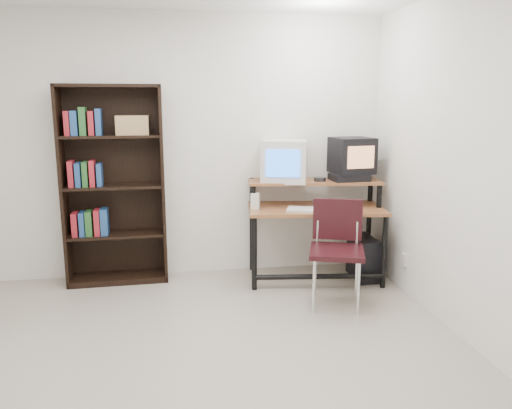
{
  "coord_description": "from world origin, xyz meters",
  "views": [
    {
      "loc": [
        -0.08,
        -3.05,
        1.75
      ],
      "look_at": [
        0.58,
        1.1,
        0.89
      ],
      "focal_mm": 35.0,
      "sensor_mm": 36.0,
      "label": 1
    }
  ],
  "objects": [
    {
      "name": "back_wall",
      "position": [
        0.0,
        2.0,
        1.3
      ],
      "size": [
        4.0,
        0.01,
        2.6
      ],
      "primitive_type": "cube",
      "color": "silver",
      "rests_on": "floor"
    },
    {
      "name": "pc_tower",
      "position": [
        1.74,
        1.54,
        0.21
      ],
      "size": [
        0.2,
        0.45,
        0.42
      ],
      "primitive_type": "cube",
      "rotation": [
        0.0,
        0.0,
        -0.0
      ],
      "color": "black",
      "rests_on": "floor"
    },
    {
      "name": "right_wall",
      "position": [
        2.0,
        0.0,
        1.3
      ],
      "size": [
        0.01,
        4.0,
        2.6
      ],
      "primitive_type": "cube",
      "color": "silver",
      "rests_on": "floor"
    },
    {
      "name": "floor",
      "position": [
        0.0,
        0.0,
        -0.01
      ],
      "size": [
        4.0,
        4.0,
        0.01
      ],
      "primitive_type": "cube",
      "color": "#ABA08E",
      "rests_on": "ground"
    },
    {
      "name": "vcr",
      "position": [
        1.6,
        1.66,
        1.01
      ],
      "size": [
        0.38,
        0.28,
        0.08
      ],
      "primitive_type": "cube",
      "rotation": [
        0.0,
        0.0,
        0.07
      ],
      "color": "black",
      "rests_on": "computer_desk"
    },
    {
      "name": "desk_speaker",
      "position": [
        0.65,
        1.62,
        0.8
      ],
      "size": [
        0.1,
        0.1,
        0.17
      ],
      "primitive_type": "cube",
      "rotation": [
        0.0,
        0.0,
        -0.33
      ],
      "color": "beige",
      "rests_on": "computer_desk"
    },
    {
      "name": "cd_spindle",
      "position": [
        1.31,
        1.67,
        0.99
      ],
      "size": [
        0.13,
        0.13,
        0.05
      ],
      "primitive_type": "cylinder",
      "rotation": [
        0.0,
        0.0,
        -0.1
      ],
      "color": "#26262B",
      "rests_on": "computer_desk"
    },
    {
      "name": "mouse",
      "position": [
        1.59,
        1.49,
        0.74
      ],
      "size": [
        0.11,
        0.08,
        0.03
      ],
      "primitive_type": "cube",
      "rotation": [
        0.0,
        0.0,
        -0.2
      ],
      "color": "white",
      "rests_on": "mousepad"
    },
    {
      "name": "front_wall",
      "position": [
        0.0,
        -2.0,
        1.3
      ],
      "size": [
        4.0,
        0.01,
        2.6
      ],
      "primitive_type": "cube",
      "color": "silver",
      "rests_on": "floor"
    },
    {
      "name": "wall_outlet",
      "position": [
        1.99,
        1.15,
        0.3
      ],
      "size": [
        0.02,
        0.08,
        0.12
      ],
      "primitive_type": "cube",
      "color": "beige",
      "rests_on": "right_wall"
    },
    {
      "name": "computer_desk",
      "position": [
        1.25,
        1.62,
        0.7
      ],
      "size": [
        1.38,
        0.8,
        0.98
      ],
      "rotation": [
        0.0,
        0.0,
        -0.11
      ],
      "color": "brown",
      "rests_on": "floor"
    },
    {
      "name": "crt_monitor",
      "position": [
        0.96,
        1.78,
        1.18
      ],
      "size": [
        0.53,
        0.53,
        0.41
      ],
      "rotation": [
        0.0,
        0.0,
        -0.26
      ],
      "color": "beige",
      "rests_on": "computer_desk"
    },
    {
      "name": "school_chair",
      "position": [
        1.27,
        0.98,
        0.56
      ],
      "size": [
        0.57,
        0.57,
        0.91
      ],
      "rotation": [
        0.0,
        0.0,
        -0.31
      ],
      "color": "black",
      "rests_on": "floor"
    },
    {
      "name": "mousepad",
      "position": [
        1.57,
        1.48,
        0.72
      ],
      "size": [
        0.22,
        0.19,
        0.01
      ],
      "primitive_type": "cube",
      "rotation": [
        0.0,
        0.0,
        0.02
      ],
      "color": "black",
      "rests_on": "computer_desk"
    },
    {
      "name": "bookshelf",
      "position": [
        -0.7,
        1.86,
        0.98
      ],
      "size": [
        0.97,
        0.35,
        1.91
      ],
      "rotation": [
        0.0,
        0.0,
        0.03
      ],
      "color": "black",
      "rests_on": "floor"
    },
    {
      "name": "crt_tv",
      "position": [
        1.64,
        1.72,
        1.23
      ],
      "size": [
        0.42,
        0.42,
        0.35
      ],
      "rotation": [
        0.0,
        0.0,
        0.14
      ],
      "color": "black",
      "rests_on": "vcr"
    },
    {
      "name": "keyboard",
      "position": [
        1.17,
        1.45,
        0.74
      ],
      "size": [
        0.51,
        0.36,
        0.03
      ],
      "primitive_type": "cube",
      "rotation": [
        0.0,
        0.0,
        -0.35
      ],
      "color": "beige",
      "rests_on": "computer_desk"
    }
  ]
}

